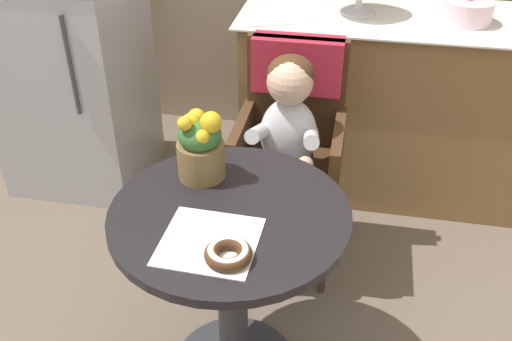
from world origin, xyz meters
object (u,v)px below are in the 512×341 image
object	(u,v)px
wicker_chair	(293,121)
refrigerator	(63,20)
cafe_table	(231,264)
seated_child	(287,132)
flower_vase	(201,145)
donut_front	(228,253)
round_layer_cake	(467,11)

from	to	relation	value
wicker_chair	refrigerator	xyz separation A→B (m)	(-1.14, 0.38, 0.21)
cafe_table	seated_child	bearing A→B (deg)	80.94
wicker_chair	flower_vase	distance (m)	0.63
refrigerator	seated_child	bearing A→B (deg)	-25.21
flower_vase	refrigerator	distance (m)	1.31
cafe_table	seated_child	distance (m)	0.60
cafe_table	donut_front	xyz separation A→B (m)	(0.04, -0.20, 0.23)
wicker_chair	cafe_table	bearing A→B (deg)	-92.10
cafe_table	refrigerator	xyz separation A→B (m)	(-1.05, 1.10, 0.34)
wicker_chair	donut_front	bearing A→B (deg)	-87.83
seated_child	refrigerator	xyz separation A→B (m)	(-1.14, 0.54, 0.17)
cafe_table	donut_front	bearing A→B (deg)	-77.85
seated_child	donut_front	bearing A→B (deg)	-93.44
cafe_table	flower_vase	distance (m)	0.38
wicker_chair	flower_vase	bearing A→B (deg)	-106.32
wicker_chair	seated_child	world-z (taller)	seated_child
donut_front	refrigerator	world-z (taller)	refrigerator
wicker_chair	refrigerator	bearing A→B (deg)	166.54
donut_front	refrigerator	xyz separation A→B (m)	(-1.09, 1.30, 0.11)
seated_child	round_layer_cake	xyz separation A→B (m)	(0.67, 0.70, 0.27)
cafe_table	seated_child	xyz separation A→B (m)	(0.09, 0.56, 0.17)
seated_child	refrigerator	world-z (taller)	refrigerator
donut_front	flower_vase	bearing A→B (deg)	114.94
wicker_chair	seated_child	bearing A→B (deg)	-84.98
cafe_table	flower_vase	world-z (taller)	flower_vase
cafe_table	flower_vase	xyz separation A→B (m)	(-0.13, 0.16, 0.32)
seated_child	round_layer_cake	bearing A→B (deg)	46.31
refrigerator	cafe_table	bearing A→B (deg)	-46.33
seated_child	round_layer_cake	world-z (taller)	round_layer_cake
cafe_table	seated_child	size ratio (longest dim) A/B	0.99
flower_vase	round_layer_cake	bearing A→B (deg)	51.13
wicker_chair	donut_front	size ratio (longest dim) A/B	7.47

